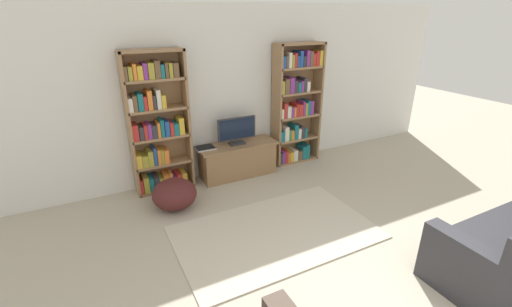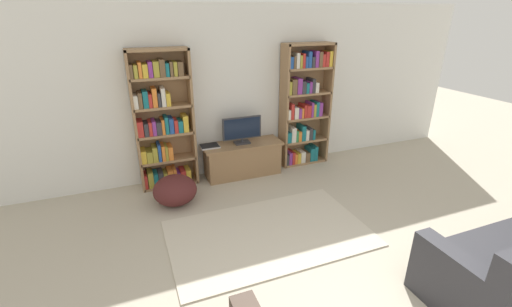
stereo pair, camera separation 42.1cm
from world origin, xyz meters
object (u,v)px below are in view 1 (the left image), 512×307
Objects in this scene: television at (237,130)px; laptop at (205,148)px; bookshelf_left at (157,126)px; tv_stand at (238,159)px; beanbag_ottoman at (175,194)px; bookshelf_right at (295,105)px.

laptop is at bearing 175.95° from television.
television is 2.15× the size of laptop.
tv_stand is (1.19, -0.11, -0.71)m from bookshelf_left.
bookshelf_right is at bearing 15.45° from beanbag_ottoman.
laptop reaches higher than tv_stand.
beanbag_ottoman is at bearing -88.47° from bookshelf_left.
television is at bearing -4.92° from bookshelf_left.
bookshelf_right is 1.15m from television.
television is (1.19, -0.10, -0.22)m from bookshelf_left.
beanbag_ottoman is (-1.17, -0.53, -0.07)m from tv_stand.
bookshelf_right is at bearing 2.26° from laptop.
bookshelf_right is at bearing 5.38° from tv_stand.
beanbag_ottoman is (-2.29, -0.63, -0.81)m from bookshelf_right.
bookshelf_right is 2.51m from beanbag_ottoman.
television is at bearing 90.00° from tv_stand.
bookshelf_right reaches higher than television.
bookshelf_left is at bearing 174.41° from laptop.
bookshelf_left is 1.21m from television.
bookshelf_left reaches higher than beanbag_ottoman.
laptop is at bearing 41.25° from beanbag_ottoman.
bookshelf_right is at bearing -0.01° from bookshelf_left.
tv_stand is 0.49m from television.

